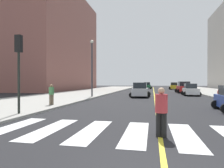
% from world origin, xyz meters
% --- Properties ---
extents(sidewalk_kerb_west, '(10.00, 120.00, 0.15)m').
position_xyz_m(sidewalk_kerb_west, '(-12.20, 20.00, 0.07)').
color(sidewalk_kerb_west, '#9E9B93').
rests_on(sidewalk_kerb_west, ground).
extents(crosswalk_paint, '(13.50, 4.00, 0.01)m').
position_xyz_m(crosswalk_paint, '(0.00, 4.00, 0.01)').
color(crosswalk_paint, silver).
rests_on(crosswalk_paint, ground).
extents(lane_divider_paint, '(0.16, 80.00, 0.01)m').
position_xyz_m(lane_divider_paint, '(0.00, 40.00, 0.01)').
color(lane_divider_paint, yellow).
rests_on(lane_divider_paint, ground).
extents(low_rise_brick_west, '(16.00, 32.00, 24.79)m').
position_xyz_m(low_rise_brick_west, '(-26.58, 44.37, 12.39)').
color(low_rise_brick_west, '#8B534A').
rests_on(low_rise_brick_west, ground).
extents(car_red_nearest, '(2.99, 4.73, 2.09)m').
position_xyz_m(car_red_nearest, '(5.32, 34.41, 0.98)').
color(car_red_nearest, red).
rests_on(car_red_nearest, ground).
extents(car_white_third, '(2.48, 3.97, 1.77)m').
position_xyz_m(car_white_third, '(5.21, 27.36, 0.83)').
color(car_white_third, silver).
rests_on(car_white_third, ground).
extents(car_green_fourth, '(2.78, 4.39, 1.94)m').
position_xyz_m(car_green_fourth, '(-1.80, 55.91, 0.91)').
color(car_green_fourth, '#236B42').
rests_on(car_green_fourth, ground).
extents(car_yellow_fifth, '(2.78, 4.34, 1.90)m').
position_xyz_m(car_yellow_fifth, '(5.33, 51.91, 0.89)').
color(car_yellow_fifth, gold).
rests_on(car_yellow_fifth, ground).
extents(car_silver_sixth, '(2.70, 4.32, 1.93)m').
position_xyz_m(car_silver_sixth, '(-1.87, 22.86, 0.90)').
color(car_silver_sixth, '#B7B7BC').
rests_on(car_silver_sixth, ground).
extents(traffic_light_far_corner, '(0.36, 0.41, 4.58)m').
position_xyz_m(traffic_light_far_corner, '(-7.93, 6.58, 3.37)').
color(traffic_light_far_corner, black).
rests_on(traffic_light_far_corner, sidewalk_kerb_west).
extents(pedestrian_crossing, '(0.44, 0.44, 1.79)m').
position_xyz_m(pedestrian_crossing, '(0.04, 3.60, 0.99)').
color(pedestrian_crossing, black).
rests_on(pedestrian_crossing, ground).
extents(pedestrian_walking_west, '(0.41, 0.41, 1.66)m').
position_xyz_m(pedestrian_walking_west, '(-8.30, 11.08, 1.06)').
color(pedestrian_walking_west, brown).
rests_on(pedestrian_walking_west, sidewalk_kerb_west).
extents(fire_hydrant, '(0.26, 0.26, 0.89)m').
position_xyz_m(fire_hydrant, '(7.71, 23.00, 0.58)').
color(fire_hydrant, red).
rests_on(fire_hydrant, sidewalk_kerb_east).
extents(street_lamp, '(0.44, 0.44, 7.29)m').
position_xyz_m(street_lamp, '(-7.96, 21.05, 4.46)').
color(street_lamp, '#38383D').
rests_on(street_lamp, sidewalk_kerb_west).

